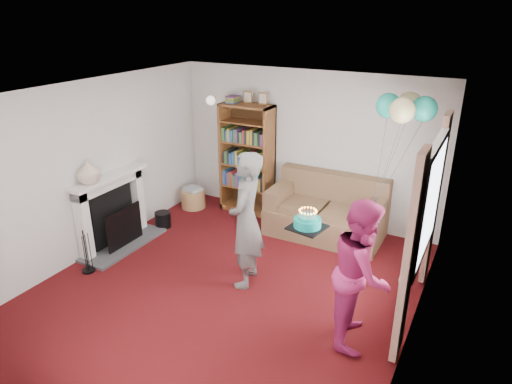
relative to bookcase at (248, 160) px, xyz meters
The scene contains 16 objects.
ground 2.67m from the bookcase, 66.88° to the right, with size 5.00×5.00×0.00m, color #38080B.
wall_back 1.05m from the bookcase, 11.97° to the left, with size 4.50×0.02×2.50m, color silver.
wall_left 2.65m from the bookcase, 119.03° to the right, with size 0.02×5.00×2.50m, color silver.
wall_right 3.99m from the bookcase, 35.37° to the right, with size 0.02×5.00×2.50m, color silver.
ceiling 2.95m from the bookcase, 66.88° to the right, with size 4.50×5.00×0.01m, color white.
fireplace 2.42m from the bookcase, 117.65° to the right, with size 0.55×1.80×1.12m.
window_bay 3.62m from the bookcase, 28.09° to the right, with size 0.14×2.02×2.20m.
wall_sconce 1.22m from the bookcase, behind, with size 0.16×0.23×0.16m.
bookcase is the anchor object (origin of this frame).
sofa 1.69m from the bookcase, ahead, with size 1.79×0.95×0.95m.
wicker_basket 1.26m from the bookcase, 156.43° to the right, with size 0.43×0.43×0.39m.
person_striped 2.35m from the bookcase, 61.31° to the right, with size 0.66×0.43×1.80m, color black.
person_magenta 3.66m from the bookcase, 41.81° to the right, with size 0.80×0.62×1.64m, color #B52464.
birthday_cake 3.03m from the bookcase, 48.02° to the right, with size 0.37×0.37×0.22m.
balloons 3.01m from the bookcase, 13.48° to the right, with size 0.76×0.76×1.70m.
mantel_vase 2.73m from the bookcase, 114.89° to the right, with size 0.32×0.32×0.34m, color beige.
Camera 1 is at (2.71, -4.26, 3.39)m, focal length 32.00 mm.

